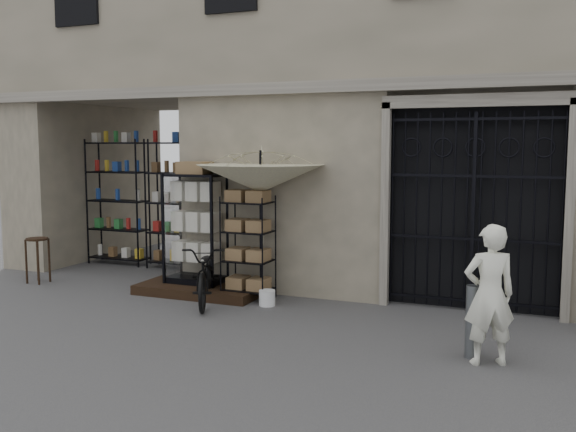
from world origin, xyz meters
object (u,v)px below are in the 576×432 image
at_px(white_bucket, 267,298).
at_px(shopkeeper, 487,364).
at_px(market_umbrella, 260,171).
at_px(display_cabinet, 195,234).
at_px(wooden_stool, 38,259).
at_px(wire_rack, 248,249).
at_px(steel_bollard, 472,322).
at_px(bicycle, 207,303).

relative_size(white_bucket, shopkeeper, 0.16).
relative_size(market_umbrella, shopkeeper, 1.79).
height_order(market_umbrella, white_bucket, market_umbrella).
xyz_separation_m(display_cabinet, wooden_stool, (-2.88, -0.46, -0.53)).
xyz_separation_m(wire_rack, steel_bollard, (3.53, -1.56, -0.37)).
xyz_separation_m(wooden_stool, shopkeeper, (7.61, -1.39, -0.41)).
height_order(market_umbrella, wooden_stool, market_umbrella).
bearing_deg(wooden_stool, steel_bollard, -9.49).
relative_size(wire_rack, wooden_stool, 2.04).
xyz_separation_m(wire_rack, white_bucket, (0.44, -0.28, -0.67)).
distance_m(market_umbrella, bicycle, 2.16).
height_order(wire_rack, steel_bollard, wire_rack).
height_order(display_cabinet, shopkeeper, display_cabinet).
height_order(display_cabinet, wire_rack, display_cabinet).
bearing_deg(wire_rack, white_bucket, -9.93).
relative_size(white_bucket, wooden_stool, 0.31).
bearing_deg(market_umbrella, shopkeeper, -26.62).
relative_size(market_umbrella, bicycle, 1.59).
bearing_deg(bicycle, display_cabinet, 107.71).
distance_m(white_bucket, bicycle, 0.93).
height_order(white_bucket, bicycle, bicycle).
bearing_deg(steel_bollard, market_umbrella, 154.17).
relative_size(white_bucket, steel_bollard, 0.29).
xyz_separation_m(market_umbrella, white_bucket, (0.25, -0.34, -1.88)).
xyz_separation_m(bicycle, shopkeeper, (4.17, -1.21, 0.00)).
bearing_deg(market_umbrella, wooden_stool, -174.71).
height_order(display_cabinet, wooden_stool, display_cabinet).
xyz_separation_m(white_bucket, shopkeeper, (3.28, -1.43, -0.12)).
height_order(steel_bollard, shopkeeper, steel_bollard).
distance_m(white_bucket, shopkeeper, 3.58).
distance_m(wooden_stool, shopkeeper, 7.75).
bearing_deg(shopkeeper, steel_bollard, -64.52).
distance_m(wooden_stool, steel_bollard, 7.53).
bearing_deg(market_umbrella, bicycle, -138.80).
bearing_deg(wooden_stool, wire_rack, 4.69).
distance_m(market_umbrella, white_bucket, 1.92).
bearing_deg(steel_bollard, bicycle, 165.07).
bearing_deg(wooden_stool, white_bucket, 0.51).
distance_m(bicycle, wooden_stool, 3.47).
bearing_deg(white_bucket, wire_rack, 147.48).
xyz_separation_m(display_cabinet, shopkeeper, (4.74, -1.86, -0.95)).
distance_m(market_umbrella, steel_bollard, 4.04).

